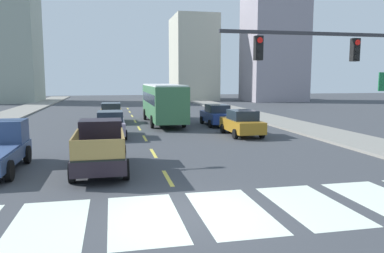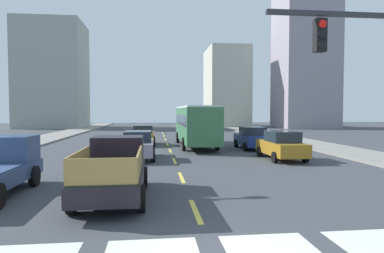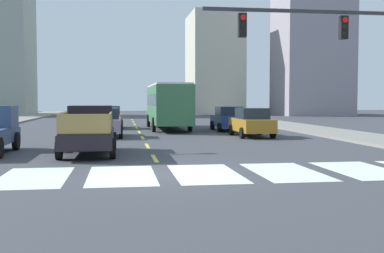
# 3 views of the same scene
# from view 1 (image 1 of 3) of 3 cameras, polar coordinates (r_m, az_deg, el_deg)

# --- Properties ---
(ground_plane) EXTENTS (160.00, 160.00, 0.00)m
(ground_plane) POSITION_cam_1_polar(r_m,az_deg,el_deg) (10.87, -0.51, -13.16)
(ground_plane) COLOR #3C3F44
(sidewalk_right) EXTENTS (3.76, 110.00, 0.15)m
(sidewalk_right) POSITION_cam_1_polar(r_m,az_deg,el_deg) (31.70, 15.05, 0.24)
(sidewalk_right) COLOR gray
(sidewalk_right) RESTS_ON ground
(crosswalk_stripe_2) EXTENTS (1.95, 3.91, 0.01)m
(crosswalk_stripe_2) POSITION_cam_1_polar(r_m,az_deg,el_deg) (10.81, -20.98, -13.75)
(crosswalk_stripe_2) COLOR silver
(crosswalk_stripe_2) RESTS_ON ground
(crosswalk_stripe_3) EXTENTS (1.95, 3.91, 0.01)m
(crosswalk_stripe_3) POSITION_cam_1_polar(r_m,az_deg,el_deg) (10.70, -7.26, -13.52)
(crosswalk_stripe_3) COLOR silver
(crosswalk_stripe_3) RESTS_ON ground
(crosswalk_stripe_4) EXTENTS (1.95, 3.91, 0.01)m
(crosswalk_stripe_4) POSITION_cam_1_polar(r_m,az_deg,el_deg) (11.17, 5.94, -12.60)
(crosswalk_stripe_4) COLOR silver
(crosswalk_stripe_4) RESTS_ON ground
(crosswalk_stripe_5) EXTENTS (1.95, 3.91, 0.01)m
(crosswalk_stripe_5) POSITION_cam_1_polar(r_m,az_deg,el_deg) (12.15, 17.45, -11.26)
(crosswalk_stripe_5) COLOR silver
(crosswalk_stripe_5) RESTS_ON ground
(crosswalk_stripe_6) EXTENTS (1.95, 3.91, 0.01)m
(crosswalk_stripe_6) POSITION_cam_1_polar(r_m,az_deg,el_deg) (13.52, 26.84, -9.82)
(crosswalk_stripe_6) COLOR silver
(crosswalk_stripe_6) RESTS_ON ground
(lane_dash_0) EXTENTS (0.16, 2.40, 0.01)m
(lane_dash_0) POSITION_cam_1_polar(r_m,az_deg,el_deg) (14.63, -3.69, -7.78)
(lane_dash_0) COLOR gold
(lane_dash_0) RESTS_ON ground
(lane_dash_1) EXTENTS (0.16, 2.40, 0.01)m
(lane_dash_1) POSITION_cam_1_polar(r_m,az_deg,el_deg) (19.46, -5.86, -4.03)
(lane_dash_1) COLOR gold
(lane_dash_1) RESTS_ON ground
(lane_dash_2) EXTENTS (0.16, 2.40, 0.01)m
(lane_dash_2) POSITION_cam_1_polar(r_m,az_deg,el_deg) (24.37, -7.15, -1.77)
(lane_dash_2) COLOR gold
(lane_dash_2) RESTS_ON ground
(lane_dash_3) EXTENTS (0.16, 2.40, 0.01)m
(lane_dash_3) POSITION_cam_1_polar(r_m,az_deg,el_deg) (29.30, -8.00, -0.27)
(lane_dash_3) COLOR gold
(lane_dash_3) RESTS_ON ground
(lane_dash_4) EXTENTS (0.16, 2.40, 0.01)m
(lane_dash_4) POSITION_cam_1_polar(r_m,az_deg,el_deg) (34.25, -8.61, 0.79)
(lane_dash_4) COLOR gold
(lane_dash_4) RESTS_ON ground
(lane_dash_5) EXTENTS (0.16, 2.40, 0.01)m
(lane_dash_5) POSITION_cam_1_polar(r_m,az_deg,el_deg) (39.22, -9.06, 1.59)
(lane_dash_5) COLOR gold
(lane_dash_5) RESTS_ON ground
(lane_dash_6) EXTENTS (0.16, 2.40, 0.01)m
(lane_dash_6) POSITION_cam_1_polar(r_m,az_deg,el_deg) (44.19, -9.42, 2.21)
(lane_dash_6) COLOR gold
(lane_dash_6) RESTS_ON ground
(lane_dash_7) EXTENTS (0.16, 2.40, 0.01)m
(lane_dash_7) POSITION_cam_1_polar(r_m,az_deg,el_deg) (49.17, -9.70, 2.70)
(lane_dash_7) COLOR gold
(lane_dash_7) RESTS_ON ground
(pickup_stakebed) EXTENTS (2.18, 5.20, 1.96)m
(pickup_stakebed) POSITION_cam_1_polar(r_m,az_deg,el_deg) (16.33, -13.69, -3.04)
(pickup_stakebed) COLOR black
(pickup_stakebed) RESTS_ON ground
(city_bus) EXTENTS (2.72, 10.80, 3.32)m
(city_bus) POSITION_cam_1_polar(r_m,az_deg,el_deg) (32.17, -4.44, 3.93)
(city_bus) COLOR #397047
(city_bus) RESTS_ON ground
(sedan_near_left) EXTENTS (2.02, 4.40, 1.72)m
(sedan_near_left) POSITION_cam_1_polar(r_m,az_deg,el_deg) (25.44, 7.54, 0.55)
(sedan_near_left) COLOR #A8751F
(sedan_near_left) RESTS_ON ground
(sedan_mid) EXTENTS (2.02, 4.40, 1.72)m
(sedan_mid) POSITION_cam_1_polar(r_m,az_deg,el_deg) (25.09, -12.25, 0.35)
(sedan_mid) COLOR gray
(sedan_mid) RESTS_ON ground
(sedan_far) EXTENTS (2.02, 4.40, 1.72)m
(sedan_far) POSITION_cam_1_polar(r_m,az_deg,el_deg) (30.78, 3.76, 1.75)
(sedan_far) COLOR navy
(sedan_far) RESTS_ON ground
(sedan_near_right) EXTENTS (2.02, 4.40, 1.72)m
(sedan_near_right) POSITION_cam_1_polar(r_m,az_deg,el_deg) (33.59, -12.14, 2.06)
(sedan_near_right) COLOR #A47522
(sedan_near_right) RESTS_ON ground
(traffic_signal_gantry) EXTENTS (9.59, 0.27, 6.00)m
(traffic_signal_gantry) POSITION_cam_1_polar(r_m,az_deg,el_deg) (16.10, 26.76, 8.01)
(traffic_signal_gantry) COLOR #2D2D33
(traffic_signal_gantry) RESTS_ON ground
(block_mid_left) EXTENTS (10.87, 10.15, 18.58)m
(block_mid_left) POSITION_cam_1_polar(r_m,az_deg,el_deg) (68.91, -26.80, 11.03)
(block_mid_left) COLOR #939D8F
(block_mid_left) RESTS_ON ground
(block_mid_right) EXTENTS (7.36, 10.43, 14.93)m
(block_mid_right) POSITION_cam_1_polar(r_m,az_deg,el_deg) (69.76, 0.19, 10.24)
(block_mid_right) COLOR #B6B5A0
(block_mid_right) RESTS_ON ground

